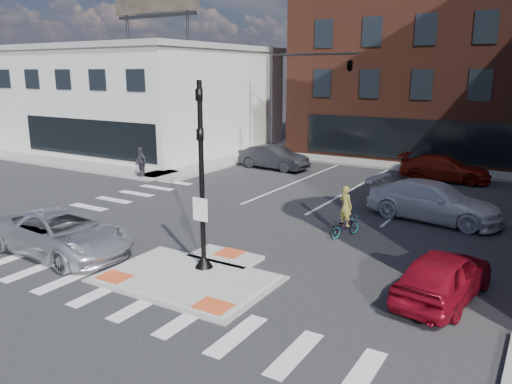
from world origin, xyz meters
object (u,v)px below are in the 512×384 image
Objects in this scene: cyclist at (345,220)px; red_sedan at (444,275)px; pedestrian_a at (141,163)px; silver_suv at (61,233)px; white_pickup at (434,201)px; bg_car_dark at (273,157)px; pedestrian_b at (140,162)px; bg_car_red at (445,168)px.

red_sedan is at bearing 160.71° from cyclist.
pedestrian_a is at bearing -14.01° from red_sedan.
white_pickup is (10.33, 11.23, 0.05)m from silver_suv.
pedestrian_a is at bearing 6.30° from cyclist.
cyclist reaches higher than bg_car_dark.
bg_car_dark is 2.70× the size of pedestrian_b.
pedestrian_a is (-6.77, 11.00, 0.18)m from silver_suv.
cyclist reaches higher than silver_suv.
red_sedan is 5.88m from cyclist.
cyclist is at bearing -32.53° from red_sedan.
pedestrian_b is (-6.80, 11.00, 0.26)m from silver_suv.
bg_car_red is 18.23m from pedestrian_b.
cyclist reaches higher than red_sedan.
white_pickup is at bearing 15.14° from pedestrian_b.
red_sedan is at bearing -73.00° from silver_suv.
white_pickup is 1.19× the size of bg_car_dark.
cyclist is 15.21m from pedestrian_b.
white_pickup is 8.79m from bg_car_red.
cyclist is (7.88, 7.05, -0.09)m from silver_suv.
bg_car_dark reaches higher than bg_car_red.
red_sedan is at bearing -16.53° from pedestrian_a.
pedestrian_b is at bearing 147.67° from bg_car_dark.
pedestrian_b reaches higher than bg_car_dark.
red_sedan is at bearing -158.14° from white_pickup.
white_pickup is at bearing -113.43° from bg_car_dark.
bg_car_dark is 8.69m from pedestrian_a.
silver_suv is 12.92m from pedestrian_a.
bg_car_dark is (-13.74, 14.61, 0.05)m from red_sedan.
bg_car_dark reaches higher than red_sedan.
bg_car_dark is 2.97× the size of pedestrian_a.
cyclist is at bearing -9.47° from pedestrian_a.
pedestrian_a is (-15.85, -8.93, 0.21)m from bg_car_red.
pedestrian_a is at bearing 33.94° from silver_suv.
white_pickup reaches higher than bg_car_red.
red_sedan is 20.66m from pedestrian_b.
pedestrian_a is at bearing 147.85° from bg_car_dark.
pedestrian_a is at bearing 98.57° from white_pickup.
red_sedan is 8.26m from white_pickup.
pedestrian_b reaches higher than white_pickup.
white_pickup is 17.13m from pedestrian_b.
silver_suv is 15.26m from white_pickup.
cyclist is at bearing -45.82° from silver_suv.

